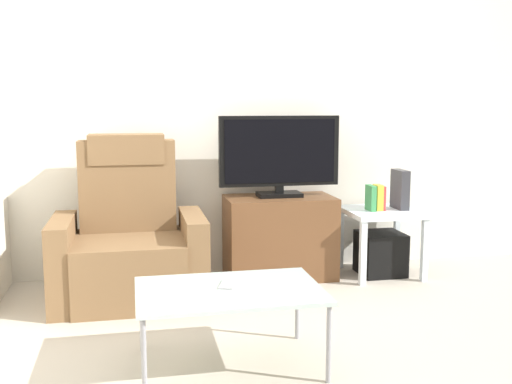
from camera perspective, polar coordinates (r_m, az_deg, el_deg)
ground_plane at (r=3.76m, az=4.10°, el=-11.63°), size 6.40×6.40×0.00m
wall_back at (r=4.63m, az=0.43°, el=8.55°), size 6.40×0.06×2.60m
tv_stand at (r=4.48m, az=2.25°, el=-4.28°), size 0.79×0.45×0.61m
television at (r=4.41m, az=2.23°, el=3.60°), size 0.89×0.20×0.59m
recliner_armchair at (r=4.09m, az=-11.92°, el=-4.71°), size 0.98×0.78×1.08m
side_table at (r=4.63m, az=11.80°, el=-2.63°), size 0.54×0.54×0.50m
subwoofer_box at (r=4.68m, az=11.71°, el=-5.71°), size 0.32×0.32×0.32m
book_leftmost at (r=4.54m, az=10.81°, el=-0.56°), size 0.04×0.13×0.19m
book_middle at (r=4.56m, az=11.47°, el=-0.51°), size 0.05×0.10×0.19m
book_rightmost at (r=4.57m, az=11.77°, el=-0.56°), size 0.03×0.10×0.18m
game_console at (r=4.66m, az=13.47°, el=0.25°), size 0.07×0.20×0.30m
coffee_table at (r=2.97m, az=-2.54°, el=-9.59°), size 0.90×0.60×0.39m
cell_phone at (r=3.02m, az=-2.69°, el=-8.74°), size 0.11×0.16×0.01m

